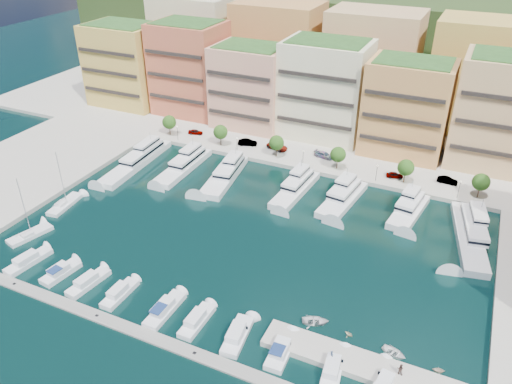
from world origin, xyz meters
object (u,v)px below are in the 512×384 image
(tender_3, at_px, (439,370))
(cruiser_8, at_px, (333,370))
(yacht_4, at_px, (343,197))
(cruiser_3, at_px, (120,294))
(yacht_1, at_px, (185,165))
(car_1, at_px, (247,142))
(car_0, at_px, (195,132))
(yacht_5, at_px, (409,209))
(car_2, at_px, (277,146))
(yacht_3, at_px, (296,187))
(tender_0, at_px, (316,321))
(car_5, at_px, (447,180))
(tree_4, at_px, (406,168))
(person_1, at_px, (400,369))
(tender_1, at_px, (349,334))
(cruiser_0, at_px, (28,261))
(lamppost_3, at_px, (377,170))
(cruiser_5, at_px, (197,321))
(cruiser_7, at_px, (281,351))
(cruiser_1, at_px, (60,273))
(person_0, at_px, (332,356))
(lamppost_4, at_px, (460,187))
(car_3, at_px, (324,155))
(tender_2, at_px, (394,353))
(tree_3, at_px, (338,155))
(yacht_2, at_px, (226,173))
(tree_2, at_px, (277,143))
(tree_1, at_px, (220,132))
(cruiser_4, at_px, (165,310))
(tree_0, at_px, (169,122))
(lamppost_0, at_px, (177,131))
(yacht_6, at_px, (470,232))
(lamppost_1, at_px, (237,143))
(lamppost_2, at_px, (303,156))
(sailboat_0, at_px, (30,235))
(car_4, at_px, (395,175))
(tree_5, at_px, (481,182))
(cruiser_2, at_px, (88,283))
(yacht_0, at_px, (139,159))

(tender_3, bearing_deg, cruiser_8, 103.46)
(yacht_4, height_order, cruiser_3, yacht_4)
(yacht_1, distance_m, car_1, 19.14)
(yacht_1, distance_m, car_0, 18.79)
(yacht_5, relative_size, car_2, 2.77)
(yacht_3, height_order, tender_0, yacht_3)
(yacht_3, height_order, car_5, yacht_3)
(tree_4, xyz_separation_m, person_1, (9.80, -55.22, -2.83))
(tender_1, bearing_deg, tree_4, 24.62)
(cruiser_0, bearing_deg, lamppost_3, 47.90)
(cruiser_5, distance_m, cruiser_7, 14.24)
(cruiser_1, distance_m, cruiser_7, 42.08)
(car_2, relative_size, person_0, 2.93)
(lamppost_4, relative_size, yacht_1, 0.20)
(yacht_5, relative_size, car_3, 3.11)
(tender_2, relative_size, tender_3, 2.08)
(cruiser_5, bearing_deg, tree_3, 85.21)
(yacht_1, xyz_separation_m, car_5, (59.72, 17.65, 0.66))
(lamppost_3, height_order, cruiser_8, lamppost_3)
(car_5, bearing_deg, tender_3, -171.45)
(yacht_2, height_order, person_0, yacht_2)
(yacht_3, xyz_separation_m, cruiser_5, (0.70, -45.16, -0.66))
(tender_3, height_order, car_3, car_3)
(tree_2, bearing_deg, tender_2, -51.77)
(tree_1, xyz_separation_m, car_0, (-9.83, 3.30, -3.06))
(yacht_3, relative_size, yacht_5, 1.18)
(cruiser_4, bearing_deg, tree_0, 122.61)
(tree_0, bearing_deg, cruiser_8, -41.69)
(lamppost_0, distance_m, cruiser_7, 77.28)
(cruiser_5, bearing_deg, yacht_6, 49.42)
(cruiser_8, bearing_deg, lamppost_1, 127.76)
(cruiser_7, bearing_deg, tree_3, 99.16)
(cruiser_4, height_order, car_1, car_1)
(tree_1, bearing_deg, lamppost_2, -5.47)
(cruiser_4, distance_m, car_1, 62.75)
(tree_3, bearing_deg, car_2, 167.29)
(tree_2, height_order, car_0, tree_2)
(tree_4, xyz_separation_m, yacht_4, (-10.70, -12.61, -3.65))
(sailboat_0, xyz_separation_m, car_4, (60.46, 52.98, 1.35))
(tree_3, bearing_deg, person_0, -73.76)
(tree_5, xyz_separation_m, yacht_3, (-37.57, -12.92, -3.53))
(tree_4, bearing_deg, lamppost_3, -159.03)
(tree_0, height_order, tree_2, same)
(car_5, bearing_deg, yacht_5, 161.92)
(yacht_1, bearing_deg, cruiser_7, -45.13)
(cruiser_2, xyz_separation_m, cruiser_3, (6.69, 0.01, 0.00))
(car_1, distance_m, person_1, 77.52)
(tree_2, bearing_deg, yacht_5, -18.07)
(yacht_0, xyz_separation_m, yacht_1, (11.98, 2.51, -0.12))
(yacht_2, distance_m, cruiser_0, 47.50)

